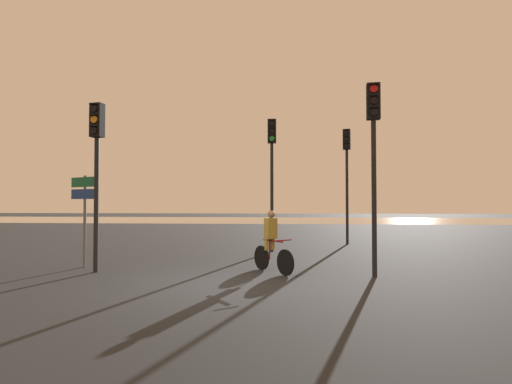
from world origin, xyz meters
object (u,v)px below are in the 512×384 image
Objects in this scene: traffic_light_center at (272,160)px; cyclist at (271,241)px; traffic_light_near_right at (374,143)px; direction_sign_post at (84,204)px; traffic_light_near_left at (97,155)px; traffic_light_far_right at (347,165)px.

cyclist is at bearing 88.98° from traffic_light_center.
traffic_light_near_right is (2.71, -4.94, -0.12)m from traffic_light_center.
direction_sign_post is at bearing -42.41° from cyclist.
traffic_light_near_left is at bearing -33.93° from cyclist.
direction_sign_post is at bearing 55.12° from traffic_light_far_right.
direction_sign_post is (-5.18, -4.10, -1.64)m from traffic_light_center.
traffic_light_far_right is 3.14× the size of cyclist.
traffic_light_near_left is at bearing 162.14° from direction_sign_post.
traffic_light_center is 1.12× the size of traffic_light_near_left.
traffic_light_near_left is 2.75× the size of cyclist.
traffic_light_near_left is 0.93× the size of traffic_light_near_right.
traffic_light_far_right reaches higher than traffic_light_near_right.
traffic_light_far_right is (0.51, 7.82, 0.19)m from traffic_light_near_right.
cyclist is at bearing 82.84° from traffic_light_far_right.
direction_sign_post is at bearing 35.43° from traffic_light_center.
traffic_light_near_right is 0.94× the size of traffic_light_far_right.
traffic_light_center is 4.32m from traffic_light_far_right.
traffic_light_center is 6.80m from direction_sign_post.
cyclist is (5.33, -0.40, -0.97)m from direction_sign_post.
traffic_light_near_right reaches higher than direction_sign_post.
traffic_light_center reaches higher than direction_sign_post.
traffic_light_center is 1.04× the size of traffic_light_near_right.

